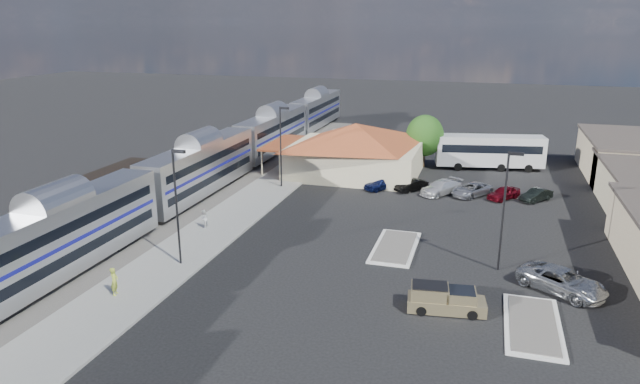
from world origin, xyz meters
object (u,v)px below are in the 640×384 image
(station_depot, at_px, (355,149))
(pickup_truck, at_px, (446,300))
(coach_bus, at_px, (490,150))
(suv, at_px, (562,281))

(station_depot, relative_size, pickup_truck, 3.64)
(pickup_truck, relative_size, coach_bus, 0.38)
(station_depot, bearing_deg, coach_bus, 25.35)
(station_depot, bearing_deg, suv, -52.16)
(pickup_truck, bearing_deg, suv, -62.83)
(suv, xyz_separation_m, coach_bus, (-5.18, 33.94, 1.59))
(coach_bus, bearing_deg, pickup_truck, 166.11)
(station_depot, relative_size, coach_bus, 1.38)
(pickup_truck, xyz_separation_m, coach_bus, (2.13, 38.92, 1.61))
(suv, bearing_deg, pickup_truck, 158.77)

